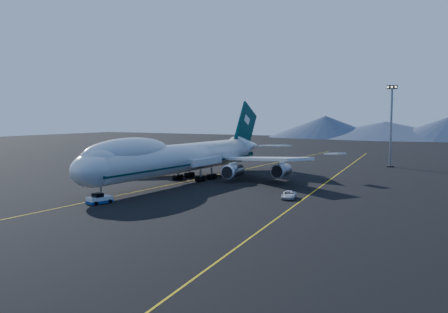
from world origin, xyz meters
The scene contains 7 objects.
ground centered at (0.00, 0.00, 0.00)m, with size 500.00×500.00×0.00m, color black.
taxiway_line_main centered at (0.00, 0.00, 0.01)m, with size 0.25×220.00×0.01m, color gold.
taxiway_line_side centered at (30.00, 10.00, 0.01)m, with size 0.25×200.00×0.01m, color gold.
boeing_747 centered at (0.00, 0.03, 5.81)m, with size 59.62×72.43×19.37m.
pushback_tug centered at (3.00, -30.03, 0.60)m, with size 3.27×4.79×1.92m.
service_van centered at (30.00, -9.04, 0.71)m, with size 2.36×5.12×1.42m, color silver.
floodlight_mast centered at (35.00, 58.55, 12.26)m, with size 2.99×2.24×24.20m.
Camera 1 is at (64.36, -94.54, 15.50)m, focal length 40.00 mm.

